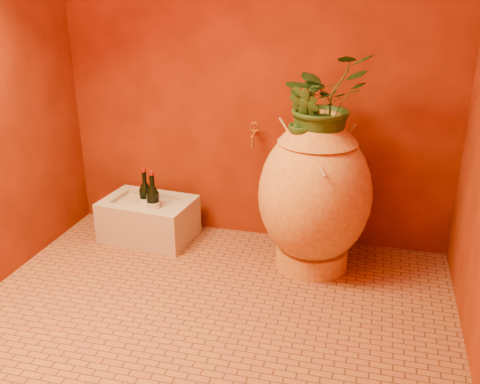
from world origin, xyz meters
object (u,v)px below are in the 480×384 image
(wine_bottle_a, at_px, (154,203))
(wall_tap, at_px, (254,133))
(wine_bottle_b, at_px, (146,199))
(wine_bottle_c, at_px, (153,204))
(stone_basin, at_px, (149,220))
(amphora, at_px, (315,194))

(wine_bottle_a, distance_m, wall_tap, 0.79)
(wine_bottle_a, relative_size, wine_bottle_b, 0.96)
(wine_bottle_a, height_order, wine_bottle_c, wine_bottle_c)
(stone_basin, xyz_separation_m, wine_bottle_b, (-0.02, 0.01, 0.14))
(amphora, bearing_deg, wine_bottle_b, 174.49)
(stone_basin, bearing_deg, wine_bottle_b, 148.65)
(wine_bottle_b, height_order, wall_tap, wall_tap)
(wine_bottle_a, distance_m, wine_bottle_c, 0.03)
(stone_basin, relative_size, wine_bottle_b, 1.81)
(stone_basin, distance_m, wine_bottle_b, 0.14)
(stone_basin, height_order, wine_bottle_a, wine_bottle_a)
(amphora, xyz_separation_m, wine_bottle_b, (-1.11, 0.11, -0.19))
(wine_bottle_b, bearing_deg, wine_bottle_c, -38.10)
(amphora, xyz_separation_m, wine_bottle_c, (-1.03, 0.05, -0.19))
(wine_bottle_b, xyz_separation_m, wall_tap, (0.69, 0.17, 0.45))
(amphora, relative_size, wall_tap, 6.19)
(wine_bottle_b, relative_size, wall_tap, 2.26)
(amphora, xyz_separation_m, wall_tap, (-0.43, 0.27, 0.26))
(stone_basin, bearing_deg, wine_bottle_a, -20.88)
(amphora, height_order, wine_bottle_b, amphora)
(stone_basin, distance_m, wall_tap, 0.91)
(wall_tap, bearing_deg, wine_bottle_c, -159.42)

